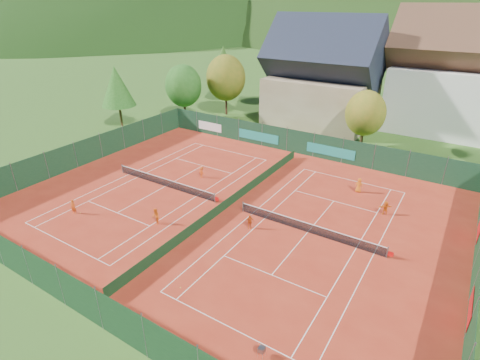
% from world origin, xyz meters
% --- Properties ---
extents(ground, '(600.00, 600.00, 0.00)m').
position_xyz_m(ground, '(0.00, 0.00, -0.02)').
color(ground, '#2D571B').
rests_on(ground, ground).
extents(clay_pad, '(40.00, 32.00, 0.01)m').
position_xyz_m(clay_pad, '(0.00, 0.00, 0.01)').
color(clay_pad, '#A52A18').
rests_on(clay_pad, ground).
extents(court_markings_left, '(11.03, 23.83, 0.00)m').
position_xyz_m(court_markings_left, '(-8.00, 0.00, 0.01)').
color(court_markings_left, white).
rests_on(court_markings_left, ground).
extents(court_markings_right, '(11.03, 23.83, 0.00)m').
position_xyz_m(court_markings_right, '(8.00, 0.00, 0.01)').
color(court_markings_right, white).
rests_on(court_markings_right, ground).
extents(tennis_net_left, '(13.30, 0.10, 1.02)m').
position_xyz_m(tennis_net_left, '(-7.85, 0.00, 0.51)').
color(tennis_net_left, '#59595B').
rests_on(tennis_net_left, ground).
extents(tennis_net_right, '(13.30, 0.10, 1.02)m').
position_xyz_m(tennis_net_right, '(8.15, 0.00, 0.51)').
color(tennis_net_right, '#59595B').
rests_on(tennis_net_right, ground).
extents(court_divider, '(0.03, 28.80, 1.00)m').
position_xyz_m(court_divider, '(0.00, 0.00, 0.50)').
color(court_divider, '#123218').
rests_on(court_divider, ground).
extents(fence_north, '(40.00, 0.10, 3.00)m').
position_xyz_m(fence_north, '(-0.46, 15.99, 1.47)').
color(fence_north, '#13341F').
rests_on(fence_north, ground).
extents(fence_south, '(40.00, 0.04, 3.00)m').
position_xyz_m(fence_south, '(0.00, -16.00, 1.50)').
color(fence_south, '#123218').
rests_on(fence_south, ground).
extents(fence_west, '(0.04, 32.00, 3.00)m').
position_xyz_m(fence_west, '(-20.00, 0.00, 1.50)').
color(fence_west, '#153C21').
rests_on(fence_west, ground).
extents(fence_east, '(0.09, 32.00, 3.00)m').
position_xyz_m(fence_east, '(20.00, 0.05, 1.48)').
color(fence_east, '#123319').
rests_on(fence_east, ground).
extents(chalet, '(16.20, 12.00, 16.00)m').
position_xyz_m(chalet, '(-3.00, 30.00, 6.62)').
color(chalet, tan).
rests_on(chalet, ground).
extents(hotel_block_a, '(21.60, 11.00, 17.25)m').
position_xyz_m(hotel_block_a, '(16.00, 36.00, 7.38)').
color(hotel_block_a, silver).
rests_on(hotel_block_a, ground).
extents(tree_west_front, '(5.72, 5.72, 8.69)m').
position_xyz_m(tree_west_front, '(-22.00, 20.00, 5.39)').
color(tree_west_front, '#412B17').
rests_on(tree_west_front, ground).
extents(tree_west_mid, '(6.44, 6.44, 9.78)m').
position_xyz_m(tree_west_mid, '(-18.00, 26.00, 6.07)').
color(tree_west_mid, '#442818').
rests_on(tree_west_mid, ground).
extents(tree_west_back, '(5.60, 5.60, 10.00)m').
position_xyz_m(tree_west_back, '(-24.00, 34.00, 6.74)').
color(tree_west_back, '#422917').
rests_on(tree_west_back, ground).
extents(tree_center, '(5.01, 5.01, 7.60)m').
position_xyz_m(tree_center, '(6.00, 22.00, 4.72)').
color(tree_center, '#4D351B').
rests_on(tree_center, ground).
extents(tree_west_side, '(5.04, 5.04, 9.00)m').
position_xyz_m(tree_west_side, '(-28.00, 12.00, 6.06)').
color(tree_west_side, '#49331A').
rests_on(tree_west_side, ground).
extents(ball_hopper, '(0.34, 0.34, 0.80)m').
position_xyz_m(ball_hopper, '(10.70, -12.65, 0.56)').
color(ball_hopper, slate).
rests_on(ball_hopper, ground).
extents(loose_ball_0, '(0.07, 0.07, 0.07)m').
position_xyz_m(loose_ball_0, '(-10.80, -8.27, 0.03)').
color(loose_ball_0, '#CCD833').
rests_on(loose_ball_0, ground).
extents(loose_ball_1, '(0.07, 0.07, 0.07)m').
position_xyz_m(loose_ball_1, '(3.39, -10.88, 0.03)').
color(loose_ball_1, '#CCD833').
rests_on(loose_ball_1, ground).
extents(player_left_near, '(0.59, 0.47, 1.39)m').
position_xyz_m(player_left_near, '(-11.22, -8.56, 0.70)').
color(player_left_near, '#D54F12').
rests_on(player_left_near, ground).
extents(player_left_mid, '(0.93, 0.90, 1.50)m').
position_xyz_m(player_left_mid, '(-3.67, -5.82, 0.75)').
color(player_left_mid, orange).
rests_on(player_left_mid, ground).
extents(player_left_far, '(0.88, 0.59, 1.27)m').
position_xyz_m(player_left_far, '(-6.11, 3.80, 0.63)').
color(player_left_far, '#DF4B13').
rests_on(player_left_far, ground).
extents(player_right_near, '(0.82, 0.72, 1.33)m').
position_xyz_m(player_right_near, '(3.54, -2.05, 0.67)').
color(player_right_near, '#CB4812').
rests_on(player_right_near, ground).
extents(player_right_far_a, '(0.80, 0.56, 1.54)m').
position_xyz_m(player_right_far_a, '(9.40, 9.55, 0.77)').
color(player_right_far_a, orange).
rests_on(player_right_far_a, ground).
extents(player_right_far_b, '(1.22, 1.03, 1.32)m').
position_xyz_m(player_right_far_b, '(12.71, 6.54, 0.66)').
color(player_right_far_b, orange).
rests_on(player_right_far_b, ground).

